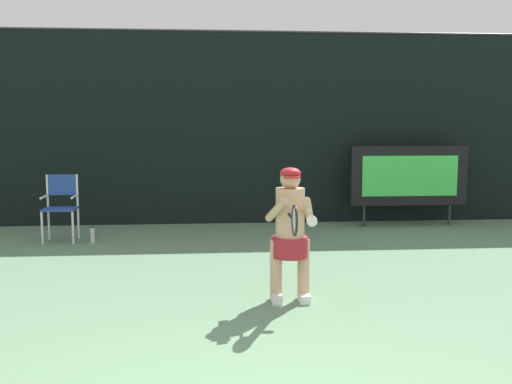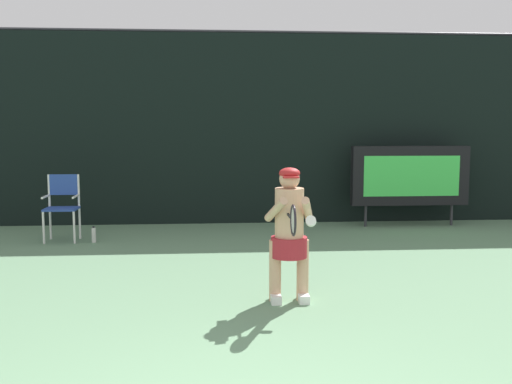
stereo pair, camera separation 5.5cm
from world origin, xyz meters
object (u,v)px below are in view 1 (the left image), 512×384
at_px(umpire_chair, 61,203).
at_px(tennis_player, 290,230).
at_px(water_bottle, 93,235).
at_px(scoreboard, 408,176).
at_px(tennis_racket, 294,220).

bearing_deg(umpire_chair, tennis_player, -47.62).
xyz_separation_m(umpire_chair, water_bottle, (0.53, -0.21, -0.50)).
bearing_deg(umpire_chair, water_bottle, -21.35).
relative_size(scoreboard, umpire_chair, 2.04).
distance_m(umpire_chair, water_bottle, 0.76).
xyz_separation_m(umpire_chair, tennis_racket, (3.23, -4.07, 0.35)).
bearing_deg(tennis_racket, umpire_chair, 134.62).
bearing_deg(scoreboard, water_bottle, -168.65).
bearing_deg(umpire_chair, scoreboard, 8.50).
xyz_separation_m(umpire_chair, tennis_player, (3.26, -3.57, 0.16)).
distance_m(water_bottle, tennis_player, 4.39).
xyz_separation_m(tennis_player, tennis_racket, (-0.03, -0.50, 0.19)).
distance_m(umpire_chair, tennis_player, 4.84).
bearing_deg(umpire_chair, tennis_racket, -51.60).
height_order(water_bottle, tennis_player, tennis_player).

